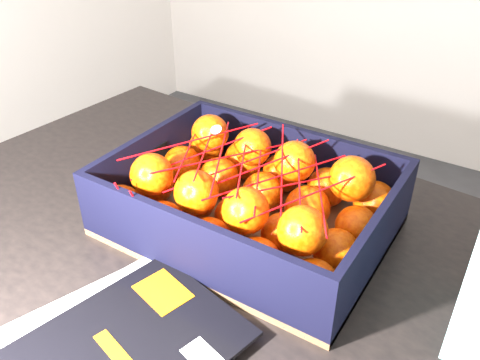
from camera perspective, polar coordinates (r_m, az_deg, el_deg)
The scene contains 5 objects.
table at distance 0.88m, azimuth -2.75°, elevation -12.37°, with size 1.26×0.90×0.75m.
magazine_stack at distance 0.68m, azimuth -14.29°, elevation -17.72°, with size 0.32×0.33×0.02m.
produce_crate at distance 0.83m, azimuth 1.11°, elevation -3.38°, with size 0.44×0.33×0.12m.
clementine_heap at distance 0.82m, azimuth 1.13°, elevation -1.87°, with size 0.42×0.31×0.13m.
mesh_net at distance 0.78m, azimuth 0.48°, elevation 1.49°, with size 0.36×0.29×0.10m.
Camera 1 is at (0.26, -0.63, 1.27)m, focal length 37.46 mm.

